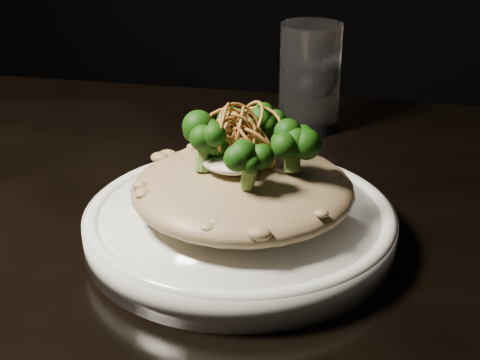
{
  "coord_description": "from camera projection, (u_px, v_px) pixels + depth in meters",
  "views": [
    {
      "loc": [
        0.17,
        -0.49,
        1.03
      ],
      "look_at": [
        0.07,
        -0.01,
        0.81
      ],
      "focal_mm": 50.0,
      "sensor_mm": 36.0,
      "label": 1
    }
  ],
  "objects": [
    {
      "name": "table",
      "position": [
        168.0,
        304.0,
        0.62
      ],
      "size": [
        1.1,
        0.8,
        0.75
      ],
      "color": "black",
      "rests_on": "ground"
    },
    {
      "name": "drinking_glass",
      "position": [
        310.0,
        78.0,
        0.78
      ],
      "size": [
        0.08,
        0.08,
        0.13
      ],
      "primitive_type": "cylinder",
      "rotation": [
        0.0,
        0.0,
        0.21
      ],
      "color": "silver",
      "rests_on": "table"
    },
    {
      "name": "cheese",
      "position": [
        234.0,
        160.0,
        0.53
      ],
      "size": [
        0.05,
        0.05,
        0.01
      ],
      "primitive_type": "ellipsoid",
      "color": "silver",
      "rests_on": "risotto"
    },
    {
      "name": "risotto",
      "position": [
        243.0,
        188.0,
        0.55
      ],
      "size": [
        0.18,
        0.18,
        0.04
      ],
      "primitive_type": "ellipsoid",
      "color": "brown",
      "rests_on": "plate"
    },
    {
      "name": "shallots",
      "position": [
        242.0,
        127.0,
        0.53
      ],
      "size": [
        0.05,
        0.05,
        0.03
      ],
      "primitive_type": null,
      "color": "brown",
      "rests_on": "cheese"
    },
    {
      "name": "broccoli",
      "position": [
        249.0,
        141.0,
        0.53
      ],
      "size": [
        0.11,
        0.11,
        0.04
      ],
      "primitive_type": null,
      "color": "black",
      "rests_on": "risotto"
    },
    {
      "name": "plate",
      "position": [
        240.0,
        225.0,
        0.56
      ],
      "size": [
        0.26,
        0.26,
        0.03
      ],
      "primitive_type": "cylinder",
      "color": "white",
      "rests_on": "table"
    }
  ]
}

